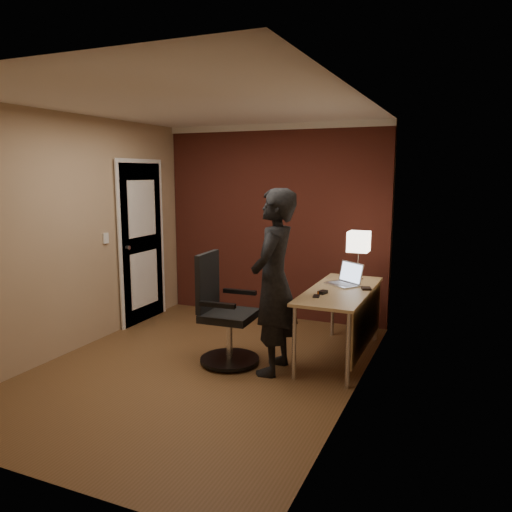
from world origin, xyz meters
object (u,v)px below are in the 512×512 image
Objects in this scene: phone at (316,296)px; laptop at (346,279)px; wallet at (366,288)px; desk at (347,302)px; mouse at (323,292)px; person at (274,282)px; desk_lamp at (359,242)px; office_chair at (223,316)px.

laptop is at bearing 65.96° from phone.
laptop is 0.64m from phone.
phone is at bearing -128.16° from wallet.
mouse is (-0.18, -0.26, 0.14)m from desk.
phone is at bearing -118.04° from desk.
person reaches higher than mouse.
desk_lamp reaches higher than phone.
wallet is (0.17, 0.09, 0.14)m from desk.
desk is 3.58× the size of laptop.
wallet reaches higher than phone.
office_chair is at bearing -135.20° from desk_lamp.
desk is at bearing -152.23° from wallet.
desk_lamp is at bearing 93.18° from mouse.
mouse is at bearing -103.30° from laptop.
laptop is 1.36m from office_chair.
phone is (-0.20, -0.90, -0.41)m from desk_lamp.
desk_lamp is at bearing 149.77° from person.
desk is 13.64× the size of wallet.
desk is 0.35m from mouse.
person is at bearing -124.25° from mouse.
mouse is 1.02m from office_chair.
wallet is at bearing 40.57° from phone.
desk is at bearing 27.82° from office_chair.
office_chair reaches higher than mouse.
desk_lamp is at bearing 77.94° from laptop.
office_chair is (-1.04, -0.82, -0.31)m from laptop.
office_chair is (-1.11, -0.58, -0.12)m from desk.
office_chair is at bearing -179.15° from phone.
mouse is at bearing -102.85° from desk_lamp.
mouse is at bearing 67.93° from phone.
desk is 0.24m from wallet.
desk_lamp is 1.69m from office_chair.
laptop is 0.28m from wallet.
desk_lamp is at bearing 66.18° from phone.
desk is 0.74m from desk_lamp.
desk_lamp reaches higher than wallet.
person is at bearing -163.53° from phone.
phone is at bearing -102.78° from laptop.
person is (0.54, 0.00, 0.40)m from office_chair.
person reaches higher than office_chair.
office_chair reaches higher than desk.
desk_lamp is 1.25m from person.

